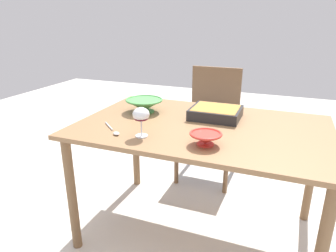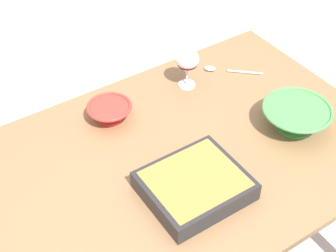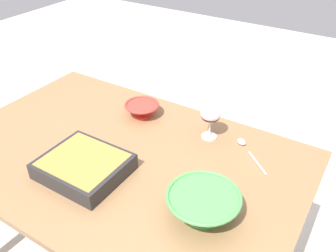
# 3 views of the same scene
# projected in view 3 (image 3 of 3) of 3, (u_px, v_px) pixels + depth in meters

# --- Properties ---
(dining_table) EXTENTS (1.39, 0.90, 0.73)m
(dining_table) POSITION_uv_depth(u_px,v_px,m) (122.00, 171.00, 1.44)
(dining_table) COLOR olive
(dining_table) RESTS_ON ground_plane
(wine_glass) EXTENTS (0.09, 0.09, 0.15)m
(wine_glass) POSITION_uv_depth(u_px,v_px,m) (211.00, 115.00, 1.43)
(wine_glass) COLOR white
(wine_glass) RESTS_ON dining_table
(casserole_dish) EXTENTS (0.29, 0.25, 0.06)m
(casserole_dish) POSITION_uv_depth(u_px,v_px,m) (84.00, 165.00, 1.28)
(casserole_dish) COLOR #262628
(casserole_dish) RESTS_ON dining_table
(mixing_bowl) EXTENTS (0.24, 0.24, 0.09)m
(mixing_bowl) POSITION_uv_depth(u_px,v_px,m) (203.00, 204.00, 1.11)
(mixing_bowl) COLOR #4C994C
(mixing_bowl) RESTS_ON dining_table
(small_bowl) EXTENTS (0.16, 0.16, 0.06)m
(small_bowl) POSITION_uv_depth(u_px,v_px,m) (142.00, 109.00, 1.61)
(small_bowl) COLOR red
(small_bowl) RESTS_ON dining_table
(serving_spoon) EXTENTS (0.18, 0.17, 0.01)m
(serving_spoon) POSITION_uv_depth(u_px,v_px,m) (246.00, 148.00, 1.41)
(serving_spoon) COLOR silver
(serving_spoon) RESTS_ON dining_table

